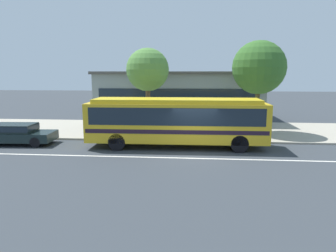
{
  "coord_description": "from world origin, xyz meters",
  "views": [
    {
      "loc": [
        -0.06,
        -16.54,
        4.46
      ],
      "look_at": [
        -1.61,
        1.58,
        1.3
      ],
      "focal_mm": 32.86,
      "sensor_mm": 36.0,
      "label": 1
    }
  ],
  "objects_px": {
    "pedestrian_waiting_near_sign": "(127,121)",
    "pedestrian_walking_along_curb": "(130,121)",
    "pedestrian_standing_by_tree": "(175,121)",
    "street_tree_mid_block": "(259,68)",
    "bus_stop_sign": "(231,117)",
    "street_tree_near_stop": "(148,70)",
    "transit_bus": "(177,119)",
    "sedan_behind_bus": "(16,133)"
  },
  "relations": [
    {
      "from": "pedestrian_standing_by_tree",
      "to": "street_tree_near_stop",
      "type": "distance_m",
      "value": 4.2
    },
    {
      "from": "pedestrian_walking_along_curb",
      "to": "bus_stop_sign",
      "type": "bearing_deg",
      "value": -11.17
    },
    {
      "from": "transit_bus",
      "to": "bus_stop_sign",
      "type": "xyz_separation_m",
      "value": [
        3.4,
        1.73,
        -0.08
      ]
    },
    {
      "from": "bus_stop_sign",
      "to": "sedan_behind_bus",
      "type": "bearing_deg",
      "value": -172.33
    },
    {
      "from": "pedestrian_waiting_near_sign",
      "to": "street_tree_near_stop",
      "type": "bearing_deg",
      "value": 37.92
    },
    {
      "from": "transit_bus",
      "to": "sedan_behind_bus",
      "type": "relative_size",
      "value": 2.32
    },
    {
      "from": "pedestrian_standing_by_tree",
      "to": "street_tree_mid_block",
      "type": "distance_m",
      "value": 7.07
    },
    {
      "from": "transit_bus",
      "to": "pedestrian_standing_by_tree",
      "type": "bearing_deg",
      "value": 95.08
    },
    {
      "from": "pedestrian_walking_along_curb",
      "to": "street_tree_mid_block",
      "type": "relative_size",
      "value": 0.25
    },
    {
      "from": "pedestrian_walking_along_curb",
      "to": "street_tree_near_stop",
      "type": "distance_m",
      "value": 3.9
    },
    {
      "from": "pedestrian_waiting_near_sign",
      "to": "pedestrian_walking_along_curb",
      "type": "xyz_separation_m",
      "value": [
        0.18,
        -0.08,
        -0.0
      ]
    },
    {
      "from": "sedan_behind_bus",
      "to": "pedestrian_waiting_near_sign",
      "type": "relative_size",
      "value": 2.78
    },
    {
      "from": "sedan_behind_bus",
      "to": "street_tree_mid_block",
      "type": "relative_size",
      "value": 0.7
    },
    {
      "from": "street_tree_near_stop",
      "to": "pedestrian_walking_along_curb",
      "type": "bearing_deg",
      "value": -135.98
    },
    {
      "from": "street_tree_near_stop",
      "to": "pedestrian_waiting_near_sign",
      "type": "bearing_deg",
      "value": -142.08
    },
    {
      "from": "pedestrian_waiting_near_sign",
      "to": "bus_stop_sign",
      "type": "relative_size",
      "value": 0.7
    },
    {
      "from": "sedan_behind_bus",
      "to": "pedestrian_waiting_near_sign",
      "type": "distance_m",
      "value": 7.2
    },
    {
      "from": "transit_bus",
      "to": "street_tree_mid_block",
      "type": "bearing_deg",
      "value": 39.09
    },
    {
      "from": "pedestrian_standing_by_tree",
      "to": "street_tree_mid_block",
      "type": "relative_size",
      "value": 0.24
    },
    {
      "from": "bus_stop_sign",
      "to": "street_tree_mid_block",
      "type": "xyz_separation_m",
      "value": [
        2.19,
        2.81,
        3.18
      ]
    },
    {
      "from": "street_tree_mid_block",
      "to": "transit_bus",
      "type": "bearing_deg",
      "value": -140.91
    },
    {
      "from": "pedestrian_walking_along_curb",
      "to": "street_tree_mid_block",
      "type": "xyz_separation_m",
      "value": [
        9.13,
        1.44,
        3.72
      ]
    },
    {
      "from": "transit_bus",
      "to": "pedestrian_standing_by_tree",
      "type": "distance_m",
      "value": 3.59
    },
    {
      "from": "street_tree_near_stop",
      "to": "street_tree_mid_block",
      "type": "height_order",
      "value": "street_tree_mid_block"
    },
    {
      "from": "sedan_behind_bus",
      "to": "bus_stop_sign",
      "type": "distance_m",
      "value": 13.66
    },
    {
      "from": "pedestrian_waiting_near_sign",
      "to": "pedestrian_standing_by_tree",
      "type": "distance_m",
      "value": 3.42
    },
    {
      "from": "bus_stop_sign",
      "to": "street_tree_near_stop",
      "type": "relative_size",
      "value": 0.38
    },
    {
      "from": "street_tree_near_stop",
      "to": "bus_stop_sign",
      "type": "bearing_deg",
      "value": -23.44
    },
    {
      "from": "pedestrian_standing_by_tree",
      "to": "street_tree_near_stop",
      "type": "xyz_separation_m",
      "value": [
        -2.06,
        0.72,
        3.59
      ]
    },
    {
      "from": "transit_bus",
      "to": "pedestrian_standing_by_tree",
      "type": "height_order",
      "value": "transit_bus"
    },
    {
      "from": "transit_bus",
      "to": "pedestrian_waiting_near_sign",
      "type": "xyz_separation_m",
      "value": [
        -3.72,
        3.18,
        -0.62
      ]
    },
    {
      "from": "sedan_behind_bus",
      "to": "bus_stop_sign",
      "type": "height_order",
      "value": "bus_stop_sign"
    },
    {
      "from": "transit_bus",
      "to": "bus_stop_sign",
      "type": "height_order",
      "value": "transit_bus"
    },
    {
      "from": "transit_bus",
      "to": "street_tree_near_stop",
      "type": "distance_m",
      "value": 5.67
    },
    {
      "from": "pedestrian_waiting_near_sign",
      "to": "pedestrian_standing_by_tree",
      "type": "bearing_deg",
      "value": 5.6
    },
    {
      "from": "transit_bus",
      "to": "pedestrian_standing_by_tree",
      "type": "relative_size",
      "value": 6.7
    },
    {
      "from": "pedestrian_waiting_near_sign",
      "to": "pedestrian_walking_along_curb",
      "type": "bearing_deg",
      "value": -24.24
    },
    {
      "from": "pedestrian_waiting_near_sign",
      "to": "pedestrian_walking_along_curb",
      "type": "height_order",
      "value": "pedestrian_walking_along_curb"
    },
    {
      "from": "pedestrian_standing_by_tree",
      "to": "bus_stop_sign",
      "type": "height_order",
      "value": "bus_stop_sign"
    },
    {
      "from": "street_tree_near_stop",
      "to": "pedestrian_standing_by_tree",
      "type": "bearing_deg",
      "value": -19.19
    },
    {
      "from": "sedan_behind_bus",
      "to": "street_tree_near_stop",
      "type": "relative_size",
      "value": 0.75
    },
    {
      "from": "bus_stop_sign",
      "to": "street_tree_near_stop",
      "type": "distance_m",
      "value": 6.96
    }
  ]
}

